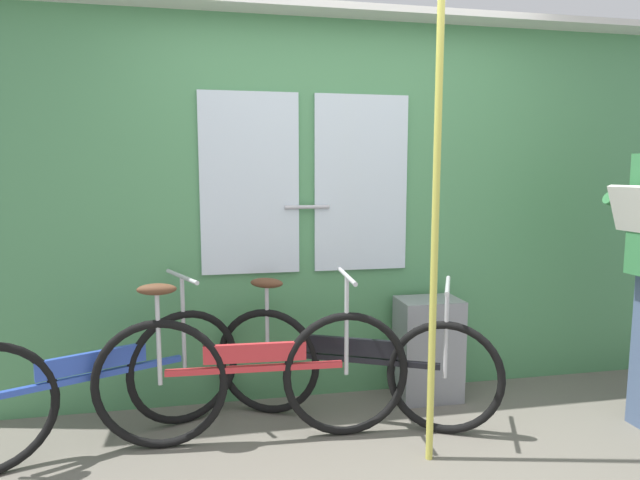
# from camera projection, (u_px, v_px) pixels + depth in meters

# --- Properties ---
(train_door_wall) EXTENTS (4.94, 0.28, 2.42)m
(train_door_wall) POSITION_uv_depth(u_px,v_px,m) (335.00, 202.00, 3.43)
(train_door_wall) COLOR #4C8C56
(train_door_wall) RESTS_ON ground_plane
(bicycle_near_door) EXTENTS (1.69, 0.44, 0.91)m
(bicycle_near_door) POSITION_uv_depth(u_px,v_px,m) (254.00, 375.00, 2.87)
(bicycle_near_door) COLOR black
(bicycle_near_door) RESTS_ON ground_plane
(bicycle_leaning_behind) EXTENTS (1.53, 0.77, 0.88)m
(bicycle_leaning_behind) POSITION_uv_depth(u_px,v_px,m) (92.00, 383.00, 2.80)
(bicycle_leaning_behind) COLOR black
(bicycle_leaning_behind) RESTS_ON ground_plane
(bicycle_by_pole) EXTENTS (1.54, 0.81, 0.85)m
(bicycle_by_pole) POSITION_uv_depth(u_px,v_px,m) (351.00, 365.00, 3.10)
(bicycle_by_pole) COLOR black
(bicycle_by_pole) RESTS_ON ground_plane
(trash_bin_by_wall) EXTENTS (0.39, 0.28, 0.65)m
(trash_bin_by_wall) POSITION_uv_depth(u_px,v_px,m) (428.00, 349.00, 3.44)
(trash_bin_by_wall) COLOR gray
(trash_bin_by_wall) RESTS_ON ground_plane
(handrail_pole) EXTENTS (0.04, 0.04, 2.38)m
(handrail_pole) POSITION_uv_depth(u_px,v_px,m) (435.00, 227.00, 2.59)
(handrail_pole) COLOR #C6C14C
(handrail_pole) RESTS_ON ground_plane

